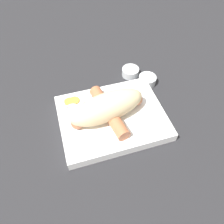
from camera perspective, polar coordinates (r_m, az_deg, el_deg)
name	(u,v)px	position (r m, az deg, el deg)	size (l,w,h in m)	color
ground_plane	(112,121)	(0.53, 0.00, -2.27)	(3.00, 3.00, 0.00)	#232326
food_tray	(112,118)	(0.52, 0.00, -1.49)	(0.25, 0.19, 0.02)	white
bread_roll	(107,107)	(0.49, -1.20, 1.35)	(0.19, 0.10, 0.06)	beige
sausage	(108,111)	(0.50, -1.00, 0.37)	(0.18, 0.16, 0.03)	#B26642
pickled_veggies	(79,106)	(0.54, -8.67, 1.59)	(0.08, 0.07, 0.00)	orange
condiment_cup_near	(147,80)	(0.62, 9.18, 8.19)	(0.05, 0.05, 0.02)	silver
condiment_cup_far	(130,72)	(0.64, 4.82, 10.31)	(0.05, 0.05, 0.02)	silver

